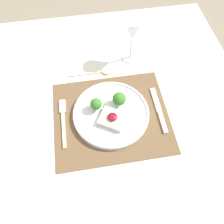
{
  "coord_description": "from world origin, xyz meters",
  "views": [
    {
      "loc": [
        -0.06,
        -0.38,
        1.46
      ],
      "look_at": [
        0.0,
        0.01,
        0.77
      ],
      "focal_mm": 35.0,
      "sensor_mm": 36.0,
      "label": 1
    }
  ],
  "objects_px": {
    "fork": "(63,119)",
    "wine_glass_near": "(132,32)",
    "dinner_plate": "(112,113)",
    "knife": "(160,112)",
    "spoon": "(102,71)"
  },
  "relations": [
    {
      "from": "knife",
      "to": "fork",
      "type": "bearing_deg",
      "value": 174.99
    },
    {
      "from": "knife",
      "to": "spoon",
      "type": "height_order",
      "value": "spoon"
    },
    {
      "from": "knife",
      "to": "wine_glass_near",
      "type": "relative_size",
      "value": 1.02
    },
    {
      "from": "dinner_plate",
      "to": "fork",
      "type": "relative_size",
      "value": 1.42
    },
    {
      "from": "knife",
      "to": "spoon",
      "type": "distance_m",
      "value": 0.3
    },
    {
      "from": "dinner_plate",
      "to": "knife",
      "type": "relative_size",
      "value": 1.42
    },
    {
      "from": "fork",
      "to": "wine_glass_near",
      "type": "distance_m",
      "value": 0.42
    },
    {
      "from": "dinner_plate",
      "to": "spoon",
      "type": "relative_size",
      "value": 1.54
    },
    {
      "from": "fork",
      "to": "wine_glass_near",
      "type": "relative_size",
      "value": 1.02
    },
    {
      "from": "dinner_plate",
      "to": "knife",
      "type": "height_order",
      "value": "dinner_plate"
    },
    {
      "from": "dinner_plate",
      "to": "fork",
      "type": "bearing_deg",
      "value": 177.56
    },
    {
      "from": "fork",
      "to": "wine_glass_near",
      "type": "xyz_separation_m",
      "value": [
        0.3,
        0.26,
        0.13
      ]
    },
    {
      "from": "fork",
      "to": "dinner_plate",
      "type": "bearing_deg",
      "value": -1.7
    },
    {
      "from": "dinner_plate",
      "to": "fork",
      "type": "xyz_separation_m",
      "value": [
        -0.18,
        0.01,
        -0.01
      ]
    },
    {
      "from": "dinner_plate",
      "to": "wine_glass_near",
      "type": "xyz_separation_m",
      "value": [
        0.12,
        0.27,
        0.12
      ]
    }
  ]
}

